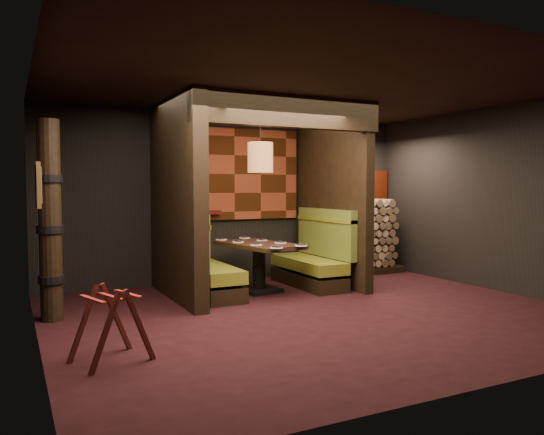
{
  "coord_description": "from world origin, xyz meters",
  "views": [
    {
      "loc": [
        -3.49,
        -5.7,
        1.6
      ],
      "look_at": [
        0.0,
        1.3,
        1.15
      ],
      "focal_mm": 35.0,
      "sensor_mm": 36.0,
      "label": 1
    }
  ],
  "objects": [
    {
      "name": "floor",
      "position": [
        0.0,
        0.0,
        -0.01
      ],
      "size": [
        6.5,
        5.5,
        0.02
      ],
      "primitive_type": "cube",
      "color": "black",
      "rests_on": "ground"
    },
    {
      "name": "ceiling",
      "position": [
        0.0,
        0.0,
        2.86
      ],
      "size": [
        6.5,
        5.5,
        0.02
      ],
      "primitive_type": "cube",
      "color": "black",
      "rests_on": "ground"
    },
    {
      "name": "wall_back",
      "position": [
        0.0,
        2.76,
        1.43
      ],
      "size": [
        6.5,
        0.02,
        2.85
      ],
      "primitive_type": "cube",
      "color": "black",
      "rests_on": "ground"
    },
    {
      "name": "wall_front",
      "position": [
        0.0,
        -2.76,
        1.43
      ],
      "size": [
        6.5,
        0.02,
        2.85
      ],
      "primitive_type": "cube",
      "color": "black",
      "rests_on": "ground"
    },
    {
      "name": "wall_left",
      "position": [
        -3.26,
        0.0,
        1.43
      ],
      "size": [
        0.02,
        5.5,
        2.85
      ],
      "primitive_type": "cube",
      "color": "black",
      "rests_on": "ground"
    },
    {
      "name": "wall_right",
      "position": [
        3.26,
        0.0,
        1.43
      ],
      "size": [
        0.02,
        5.5,
        2.85
      ],
      "primitive_type": "cube",
      "color": "black",
      "rests_on": "ground"
    },
    {
      "name": "partition_left",
      "position": [
        -1.35,
        1.65,
        1.43
      ],
      "size": [
        0.2,
        2.2,
        2.85
      ],
      "primitive_type": "cube",
      "color": "black",
      "rests_on": "floor"
    },
    {
      "name": "partition_right",
      "position": [
        1.3,
        1.7,
        1.43
      ],
      "size": [
        0.15,
        2.1,
        2.85
      ],
      "primitive_type": "cube",
      "color": "black",
      "rests_on": "floor"
    },
    {
      "name": "header_beam",
      "position": [
        -0.02,
        0.7,
        2.63
      ],
      "size": [
        2.85,
        0.18,
        0.44
      ],
      "primitive_type": "cube",
      "color": "black",
      "rests_on": "partition_left"
    },
    {
      "name": "tapa_back_panel",
      "position": [
        -0.02,
        2.71,
        1.82
      ],
      "size": [
        2.4,
        0.06,
        1.55
      ],
      "primitive_type": "cube",
      "color": "brown",
      "rests_on": "wall_back"
    },
    {
      "name": "tapa_side_panel",
      "position": [
        -1.23,
        1.82,
        1.85
      ],
      "size": [
        0.04,
        1.85,
        1.45
      ],
      "primitive_type": "cube",
      "color": "brown",
      "rests_on": "partition_left"
    },
    {
      "name": "lacquer_shelf",
      "position": [
        -0.6,
        2.65,
        1.18
      ],
      "size": [
        0.6,
        0.12,
        0.07
      ],
      "primitive_type": "cube",
      "color": "#501211",
      "rests_on": "wall_back"
    },
    {
      "name": "booth_bench_left",
      "position": [
        -0.96,
        1.65,
        0.4
      ],
      "size": [
        0.68,
        1.6,
        1.14
      ],
      "color": "black",
      "rests_on": "floor"
    },
    {
      "name": "booth_bench_right",
      "position": [
        0.93,
        1.65,
        0.4
      ],
      "size": [
        0.68,
        1.6,
        1.14
      ],
      "color": "black",
      "rests_on": "floor"
    },
    {
      "name": "dining_table",
      "position": [
        -0.09,
        1.57,
        0.52
      ],
      "size": [
        1.01,
        1.54,
        0.75
      ],
      "color": "black",
      "rests_on": "floor"
    },
    {
      "name": "place_settings",
      "position": [
        -0.09,
        1.57,
        0.76
      ],
      "size": [
        0.88,
        1.7,
        0.03
      ],
      "color": "white",
      "rests_on": "dining_table"
    },
    {
      "name": "pendant_lamp",
      "position": [
        -0.09,
        1.52,
        2.04
      ],
      "size": [
        0.38,
        0.38,
        1.03
      ],
      "color": "#955A31",
      "rests_on": "ceiling"
    },
    {
      "name": "framed_picture",
      "position": [
        -3.22,
        0.1,
        1.62
      ],
      "size": [
        0.05,
        0.36,
        0.46
      ],
      "color": "olive",
      "rests_on": "wall_left"
    },
    {
      "name": "luggage_rack",
      "position": [
        -2.67,
        -0.75,
        0.37
      ],
      "size": [
        0.79,
        0.66,
        0.74
      ],
      "color": "#471713",
      "rests_on": "floor"
    },
    {
      "name": "totem_column",
      "position": [
        -3.05,
        1.1,
        1.19
      ],
      "size": [
        0.31,
        0.31,
        2.4
      ],
      "color": "black",
      "rests_on": "floor"
    },
    {
      "name": "firewood_stack",
      "position": [
        2.29,
        2.35,
        0.68
      ],
      "size": [
        1.73,
        0.7,
        1.36
      ],
      "color": "black",
      "rests_on": "floor"
    },
    {
      "name": "mosaic_header",
      "position": [
        2.29,
        2.68,
        1.64
      ],
      "size": [
        1.83,
        0.1,
        0.56
      ],
      "primitive_type": "cube",
      "color": "maroon",
      "rests_on": "wall_back"
    },
    {
      "name": "bay_front_post",
      "position": [
        1.39,
        1.96,
        1.43
      ],
      "size": [
        0.08,
        0.08,
        2.85
      ],
      "primitive_type": "cube",
      "color": "black",
      "rests_on": "floor"
    }
  ]
}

